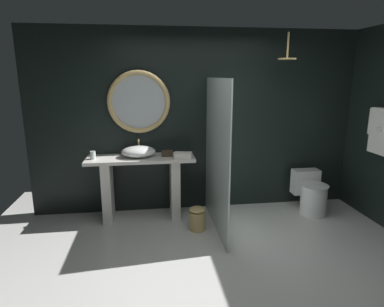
% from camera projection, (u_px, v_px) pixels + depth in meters
% --- Properties ---
extents(ground_plane, '(5.76, 5.76, 0.00)m').
position_uv_depth(ground_plane, '(229.00, 279.00, 3.21)').
color(ground_plane, silver).
extents(back_wall_panel, '(4.80, 0.10, 2.60)m').
position_uv_depth(back_wall_panel, '(199.00, 122.00, 4.74)').
color(back_wall_panel, black).
rests_on(back_wall_panel, ground_plane).
extents(vanity_counter, '(1.45, 0.49, 0.88)m').
position_uv_depth(vanity_counter, '(141.00, 181.00, 4.50)').
color(vanity_counter, silver).
rests_on(vanity_counter, ground_plane).
extents(vessel_sink, '(0.46, 0.38, 0.22)m').
position_uv_depth(vessel_sink, '(139.00, 152.00, 4.40)').
color(vessel_sink, white).
rests_on(vessel_sink, vanity_counter).
extents(tumbler_cup, '(0.07, 0.07, 0.11)m').
position_uv_depth(tumbler_cup, '(93.00, 155.00, 4.29)').
color(tumbler_cup, silver).
rests_on(tumbler_cup, vanity_counter).
extents(tissue_box, '(0.15, 0.10, 0.08)m').
position_uv_depth(tissue_box, '(167.00, 153.00, 4.45)').
color(tissue_box, '#3D3323').
rests_on(tissue_box, vanity_counter).
extents(round_wall_mirror, '(0.86, 0.07, 0.86)m').
position_uv_depth(round_wall_mirror, '(139.00, 102.00, 4.47)').
color(round_wall_mirror, tan).
extents(shower_glass_panel, '(0.02, 1.38, 1.93)m').
position_uv_depth(shower_glass_panel, '(217.00, 156.00, 4.12)').
color(shower_glass_panel, silver).
rests_on(shower_glass_panel, ground_plane).
extents(rain_shower_head, '(0.24, 0.24, 0.34)m').
position_uv_depth(rain_shower_head, '(287.00, 57.00, 4.26)').
color(rain_shower_head, tan).
extents(hanging_bathrobe, '(0.20, 0.56, 0.65)m').
position_uv_depth(hanging_bathrobe, '(384.00, 130.00, 4.10)').
color(hanging_bathrobe, tan).
extents(toilet, '(0.39, 0.58, 0.59)m').
position_uv_depth(toilet, '(311.00, 193.00, 4.75)').
color(toilet, white).
rests_on(toilet, ground_plane).
extents(waste_bin, '(0.22, 0.22, 0.31)m').
position_uv_depth(waste_bin, '(197.00, 218.00, 4.22)').
color(waste_bin, tan).
rests_on(waste_bin, ground_plane).
extents(folded_hand_towel, '(0.26, 0.19, 0.08)m').
position_uv_depth(folded_hand_towel, '(183.00, 155.00, 4.35)').
color(folded_hand_towel, silver).
rests_on(folded_hand_towel, vanity_counter).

